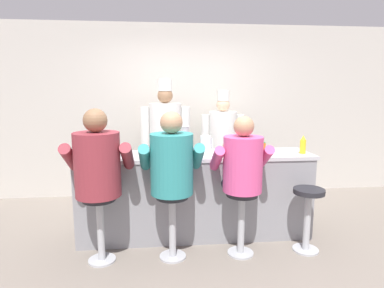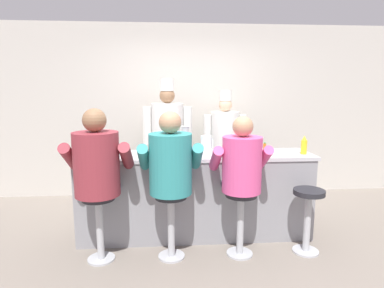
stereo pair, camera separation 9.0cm
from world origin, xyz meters
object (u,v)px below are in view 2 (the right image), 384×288
object	(u,v)px
diner_seated_teal	(171,167)
diner_seated_maroon	(98,167)
empty_stool_round	(308,211)
cook_in_whites_far	(225,140)
diner_seated_pink	(241,168)
water_pitcher_clear	(206,144)
cup_stack_steel	(185,139)
cook_in_whites_near	(168,136)
mustard_bottle_yellow	(304,146)
hot_sauce_bottle_orange	(265,149)
coffee_mug_tan	(227,149)
cereal_bowl	(146,156)
ketchup_bottle_red	(232,148)
breakfast_plate	(155,153)
coffee_mug_blue	(189,151)

from	to	relation	value
diner_seated_teal	diner_seated_maroon	bearing A→B (deg)	179.87
empty_stool_round	cook_in_whites_far	distance (m)	1.89
diner_seated_pink	empty_stool_round	size ratio (longest dim) A/B	2.11
water_pitcher_clear	cook_in_whites_far	size ratio (longest dim) A/B	0.11
cup_stack_steel	cook_in_whites_near	bearing A→B (deg)	101.25
cup_stack_steel	mustard_bottle_yellow	bearing A→B (deg)	-8.23
cup_stack_steel	hot_sauce_bottle_orange	bearing A→B (deg)	-16.10
empty_stool_round	coffee_mug_tan	bearing A→B (deg)	143.91
mustard_bottle_yellow	cereal_bowl	size ratio (longest dim) A/B	1.56
hot_sauce_bottle_orange	water_pitcher_clear	world-z (taller)	water_pitcher_clear
cook_in_whites_far	water_pitcher_clear	bearing A→B (deg)	-110.73
cereal_bowl	diner_seated_teal	distance (m)	0.37
cereal_bowl	diner_seated_maroon	xyz separation A→B (m)	(-0.45, -0.26, -0.04)
water_pitcher_clear	diner_seated_teal	distance (m)	0.74
hot_sauce_bottle_orange	coffee_mug_tan	distance (m)	0.42
hot_sauce_bottle_orange	coffee_mug_tan	bearing A→B (deg)	154.91
coffee_mug_tan	diner_seated_teal	world-z (taller)	diner_seated_teal
cook_in_whites_near	cook_in_whites_far	xyz separation A→B (m)	(0.87, 0.09, -0.09)
cereal_bowl	cook_in_whites_far	size ratio (longest dim) A/B	0.08
ketchup_bottle_red	cook_in_whites_near	xyz separation A→B (m)	(-0.69, 1.36, -0.05)
mustard_bottle_yellow	breakfast_plate	world-z (taller)	mustard_bottle_yellow
breakfast_plate	cup_stack_steel	xyz separation A→B (m)	(0.34, 0.08, 0.14)
coffee_mug_blue	diner_seated_pink	world-z (taller)	diner_seated_pink
coffee_mug_tan	diner_seated_pink	world-z (taller)	diner_seated_pink
coffee_mug_blue	cereal_bowl	bearing A→B (deg)	-160.21
water_pitcher_clear	diner_seated_pink	distance (m)	0.68
ketchup_bottle_red	mustard_bottle_yellow	bearing A→B (deg)	8.67
ketchup_bottle_red	mustard_bottle_yellow	distance (m)	0.87
diner_seated_teal	cook_in_whites_near	xyz separation A→B (m)	(-0.03, 1.62, 0.08)
cook_in_whites_near	empty_stool_round	bearing A→B (deg)	-48.98
hot_sauce_bottle_orange	diner_seated_teal	distance (m)	1.10
ketchup_bottle_red	hot_sauce_bottle_orange	bearing A→B (deg)	11.00
cup_stack_steel	empty_stool_round	xyz separation A→B (m)	(1.23, -0.62, -0.67)
empty_stool_round	diner_seated_maroon	bearing A→B (deg)	178.98
water_pitcher_clear	diner_seated_pink	size ratio (longest dim) A/B	0.13
breakfast_plate	empty_stool_round	distance (m)	1.74
water_pitcher_clear	cook_in_whites_near	bearing A→B (deg)	113.93
diner_seated_teal	diner_seated_pink	xyz separation A→B (m)	(0.70, -0.00, -0.02)
coffee_mug_tan	cook_in_whites_far	xyz separation A→B (m)	(0.18, 1.20, -0.09)
breakfast_plate	cook_in_whites_far	xyz separation A→B (m)	(1.01, 1.21, -0.05)
hot_sauce_bottle_orange	coffee_mug_blue	xyz separation A→B (m)	(-0.83, 0.09, -0.02)
water_pitcher_clear	diner_seated_maroon	xyz separation A→B (m)	(-1.13, -0.60, -0.12)
cook_in_whites_near	coffee_mug_blue	bearing A→B (deg)	-78.62
ketchup_bottle_red	empty_stool_round	world-z (taller)	ketchup_bottle_red
diner_seated_teal	cook_in_whites_far	xyz separation A→B (m)	(0.84, 1.71, -0.01)
ketchup_bottle_red	empty_stool_round	xyz separation A→B (m)	(0.75, -0.29, -0.62)
empty_stool_round	cook_in_whites_far	size ratio (longest dim) A/B	0.40
ketchup_bottle_red	coffee_mug_tan	bearing A→B (deg)	89.67
cup_stack_steel	coffee_mug_blue	bearing A→B (deg)	-77.71
hot_sauce_bottle_orange	water_pitcher_clear	xyz separation A→B (m)	(-0.62, 0.27, 0.03)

